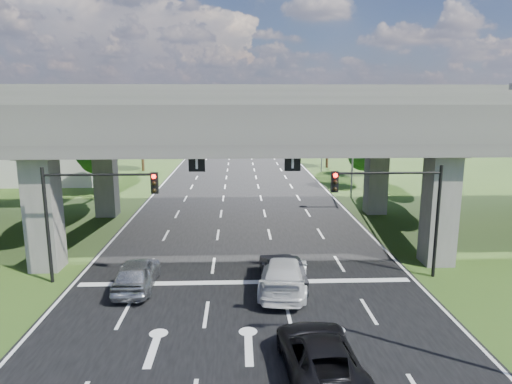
{
  "coord_description": "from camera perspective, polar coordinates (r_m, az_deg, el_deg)",
  "views": [
    {
      "loc": [
        -0.34,
        -18.58,
        9.23
      ],
      "look_at": [
        0.75,
        9.31,
        3.6
      ],
      "focal_mm": 32.0,
      "sensor_mm": 36.0,
      "label": 1
    }
  ],
  "objects": [
    {
      "name": "tree_right_near",
      "position": [
        48.7,
        13.79,
        5.51
      ],
      "size": [
        4.2,
        4.2,
        7.28
      ],
      "color": "black",
      "rests_on": "ground"
    },
    {
      "name": "tree_right_far",
      "position": [
        63.95,
        9.01,
        7.32
      ],
      "size": [
        4.5,
        4.5,
        7.8
      ],
      "color": "black",
      "rests_on": "ground"
    },
    {
      "name": "warehouse",
      "position": [
        59.85,
        -27.66,
        3.17
      ],
      "size": [
        20.0,
        10.0,
        4.0
      ],
      "primitive_type": "cube",
      "color": "#9E9E99",
      "rests_on": "ground"
    },
    {
      "name": "signal_right",
      "position": [
        24.48,
        17.29,
        -1.0
      ],
      "size": [
        5.76,
        0.54,
        6.0
      ],
      "color": "black",
      "rests_on": "ground"
    },
    {
      "name": "tree_left_near",
      "position": [
        46.82,
        -19.22,
        5.38
      ],
      "size": [
        4.5,
        4.5,
        7.8
      ],
      "color": "black",
      "rests_on": "ground"
    },
    {
      "name": "car_white",
      "position": [
        22.74,
        3.48,
        -10.25
      ],
      "size": [
        3.02,
        5.87,
        1.63
      ],
      "primitive_type": "imported",
      "rotation": [
        0.0,
        0.0,
        3.01
      ],
      "color": "silver",
      "rests_on": "road"
    },
    {
      "name": "car_trailing",
      "position": [
        16.49,
        7.99,
        -19.6
      ],
      "size": [
        2.73,
        5.4,
        1.47
      ],
      "primitive_type": "imported",
      "rotation": [
        0.0,
        0.0,
        3.2
      ],
      "color": "black",
      "rests_on": "road"
    },
    {
      "name": "streetlight_far",
      "position": [
        43.97,
        11.58,
        6.77
      ],
      "size": [
        3.38,
        0.25,
        10.0
      ],
      "color": "gray",
      "rests_on": "ground"
    },
    {
      "name": "overpass",
      "position": [
        30.61,
        -1.62,
        8.96
      ],
      "size": [
        80.0,
        15.0,
        10.0
      ],
      "color": "#3E3B38",
      "rests_on": "ground"
    },
    {
      "name": "car_silver",
      "position": [
        23.66,
        -14.66,
        -9.84
      ],
      "size": [
        1.85,
        4.55,
        1.55
      ],
      "primitive_type": "imported",
      "rotation": [
        0.0,
        0.0,
        3.15
      ],
      "color": "#9A9CA1",
      "rests_on": "road"
    },
    {
      "name": "streetlight_beyond",
      "position": [
        59.6,
        7.93,
        8.05
      ],
      "size": [
        3.38,
        0.25,
        10.0
      ],
      "color": "gray",
      "rests_on": "ground"
    },
    {
      "name": "car_dark",
      "position": [
        23.27,
        3.24,
        -9.85
      ],
      "size": [
        2.1,
        4.83,
        1.54
      ],
      "primitive_type": "imported",
      "rotation": [
        0.0,
        0.0,
        3.24
      ],
      "color": "black",
      "rests_on": "road"
    },
    {
      "name": "ground",
      "position": [
        20.75,
        -1.11,
        -15.0
      ],
      "size": [
        160.0,
        160.0,
        0.0
      ],
      "primitive_type": "plane",
      "color": "#2A4616",
      "rests_on": "ground"
    },
    {
      "name": "tree_right_mid",
      "position": [
        57.21,
        14.49,
        5.98
      ],
      "size": [
        3.91,
        3.9,
        6.76
      ],
      "color": "black",
      "rests_on": "ground"
    },
    {
      "name": "tree_left_far",
      "position": [
        62.02,
        -14.09,
        7.3
      ],
      "size": [
        4.8,
        4.8,
        8.32
      ],
      "color": "black",
      "rests_on": "ground"
    },
    {
      "name": "road",
      "position": [
        30.03,
        -1.49,
        -6.46
      ],
      "size": [
        18.0,
        120.0,
        0.03
      ],
      "primitive_type": "cube",
      "color": "black",
      "rests_on": "ground"
    },
    {
      "name": "tree_left_mid",
      "position": [
        55.38,
        -19.79,
        5.51
      ],
      "size": [
        3.91,
        3.9,
        6.76
      ],
      "color": "black",
      "rests_on": "ground"
    },
    {
      "name": "signal_left",
      "position": [
        24.26,
        -20.16,
        -1.3
      ],
      "size": [
        5.76,
        0.54,
        6.0
      ],
      "color": "black",
      "rests_on": "ground"
    }
  ]
}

